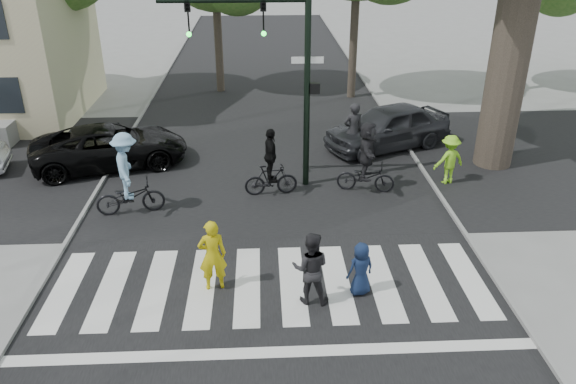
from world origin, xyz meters
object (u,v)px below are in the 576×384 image
traffic_signal (277,57)px  cyclist_right (367,161)px  cyclist_mid (271,168)px  car_suv (110,146)px  car_grey (388,127)px  pedestrian_woman (212,255)px  pedestrian_child (361,269)px  pedestrian_adult (311,268)px  cyclist_left (128,180)px

traffic_signal → cyclist_right: 3.95m
cyclist_mid → car_suv: 5.70m
car_grey → traffic_signal: bearing=-77.6°
pedestrian_woman → car_grey: bearing=-134.4°
pedestrian_child → cyclist_right: (1.00, 5.06, 0.35)m
cyclist_right → car_grey: 3.74m
pedestrian_woman → cyclist_mid: 4.82m
traffic_signal → pedestrian_child: (1.58, -5.61, -3.29)m
cyclist_mid → car_suv: (-5.17, 2.40, -0.15)m
pedestrian_woman → cyclist_right: cyclist_right is taller
traffic_signal → cyclist_right: traffic_signal is taller
pedestrian_adult → car_suv: 9.60m
pedestrian_woman → cyclist_left: (-2.52, 3.65, 0.17)m
pedestrian_adult → car_grey: (3.46, 8.75, -0.04)m
pedestrian_child → cyclist_mid: size_ratio=0.61×
pedestrian_child → car_suv: (-6.98, 7.36, 0.07)m
pedestrian_child → car_grey: 8.85m
cyclist_right → car_grey: size_ratio=0.47×
pedestrian_child → pedestrian_adult: (-1.09, -0.22, 0.20)m
traffic_signal → cyclist_right: (2.58, -0.55, -2.94)m
cyclist_mid → pedestrian_adult: bearing=-82.2°
pedestrian_woman → pedestrian_adult: 2.14m
traffic_signal → pedestrian_child: bearing=-74.3°
traffic_signal → cyclist_left: bearing=-158.5°
cyclist_left → cyclist_right: bearing=9.0°
traffic_signal → cyclist_mid: bearing=-109.4°
pedestrian_adult → pedestrian_woman: bearing=-6.7°
cyclist_mid → cyclist_right: size_ratio=0.94×
car_grey → cyclist_mid: bearing=-73.6°
cyclist_right → cyclist_left: bearing=-171.0°
traffic_signal → cyclist_right: bearing=-12.1°
car_grey → car_suv: bearing=-107.0°
pedestrian_woman → cyclist_mid: bearing=-116.7°
pedestrian_woman → cyclist_left: size_ratio=0.72×
traffic_signal → car_grey: (3.95, 2.92, -3.13)m
traffic_signal → car_grey: traffic_signal is taller
pedestrian_child → car_grey: (2.37, 8.53, 0.16)m
pedestrian_woman → cyclist_right: 6.28m
cyclist_mid → car_suv: size_ratio=0.41×
pedestrian_child → pedestrian_adult: pedestrian_adult is taller
cyclist_mid → cyclist_right: (2.80, 0.09, 0.13)m
pedestrian_woman → pedestrian_adult: (2.06, -0.57, -0.02)m
cyclist_left → car_suv: 3.63m
pedestrian_child → cyclist_mid: 5.29m
traffic_signal → pedestrian_adult: bearing=-85.2°
pedestrian_woman → car_grey: pedestrian_woman is taller
cyclist_left → car_suv: cyclist_left is taller
pedestrian_woman → pedestrian_child: size_ratio=1.36×
cyclist_left → cyclist_mid: size_ratio=1.15×
pedestrian_adult → cyclist_right: size_ratio=0.76×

